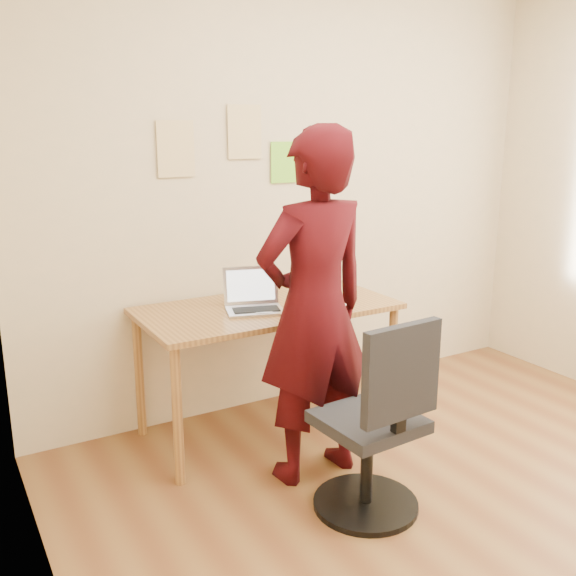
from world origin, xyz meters
TOP-DOWN VIEW (x-y plane):
  - room at (0.00, 0.00)m, footprint 3.58×3.58m
  - desk at (-0.43, 1.38)m, footprint 1.40×0.70m
  - laptop at (-0.53, 1.36)m, footprint 0.36×0.34m
  - paper_sheet at (-0.12, 1.27)m, footprint 0.23×0.30m
  - phone at (-0.17, 1.17)m, footprint 0.08×0.14m
  - wall_note_left at (-0.79, 1.74)m, footprint 0.21×0.00m
  - wall_note_mid at (-0.37, 1.74)m, footprint 0.21×0.00m
  - wall_note_right at (-0.12, 1.74)m, footprint 0.18×0.00m
  - office_chair at (-0.41, 0.41)m, footprint 0.48×0.48m
  - person at (-0.46, 0.85)m, footprint 0.65×0.45m

SIDE VIEW (x-z plane):
  - office_chair at x=-0.41m, z-range -0.07..0.86m
  - desk at x=-0.43m, z-range 0.28..1.02m
  - paper_sheet at x=-0.12m, z-range 0.74..0.74m
  - phone at x=-0.17m, z-range 0.74..0.75m
  - laptop at x=-0.53m, z-range 0.68..0.90m
  - person at x=-0.46m, z-range 0.00..1.71m
  - room at x=0.00m, z-range -0.04..2.74m
  - wall_note_right at x=-0.12m, z-range 1.37..1.61m
  - wall_note_left at x=-0.79m, z-range 1.43..1.73m
  - wall_note_mid at x=-0.37m, z-range 1.52..1.82m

